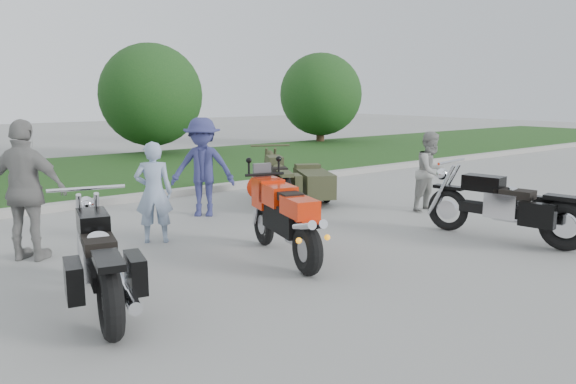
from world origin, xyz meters
TOP-DOWN VIEW (x-y plane):
  - ground at (0.00, 0.00)m, footprint 80.00×80.00m
  - curb at (0.00, 6.00)m, footprint 60.00×0.30m
  - grass_strip at (0.00, 10.15)m, footprint 60.00×8.00m
  - tree_mid_right at (4.00, 13.50)m, footprint 3.60×3.60m
  - tree_far_right at (12.00, 13.50)m, footprint 3.60×3.60m
  - sportbike_red at (-0.02, 0.67)m, footprint 0.80×2.18m
  - cruiser_left at (-2.67, 0.43)m, footprint 0.77×2.52m
  - cruiser_right at (3.33, -0.71)m, footprint 0.69×2.56m
  - cruiser_sidecar at (2.65, 3.61)m, footprint 1.87×2.33m
  - person_stripe at (-1.02, 2.65)m, footprint 0.68×0.60m
  - person_grey at (4.24, 1.50)m, footprint 0.77×0.61m
  - person_denim at (0.52, 3.84)m, footprint 1.35×1.28m
  - person_back at (-2.78, 2.85)m, footprint 1.13×1.14m

SIDE VIEW (x-z plane):
  - ground at x=0.00m, z-range 0.00..0.00m
  - grass_strip at x=0.00m, z-range 0.00..0.14m
  - curb at x=0.00m, z-range 0.00..0.15m
  - cruiser_sidecar at x=2.65m, z-range -0.03..0.93m
  - cruiser_left at x=-2.67m, z-range 0.01..1.00m
  - cruiser_right at x=3.33m, z-range 0.01..1.00m
  - sportbike_red at x=-0.02m, z-range 0.09..1.14m
  - person_grey at x=4.24m, z-range 0.00..1.55m
  - person_stripe at x=-1.02m, z-range 0.00..1.56m
  - person_denim at x=0.52m, z-range 0.00..1.84m
  - person_back at x=-2.78m, z-range 0.00..1.94m
  - tree_mid_right at x=4.00m, z-range 0.19..4.19m
  - tree_far_right at x=12.00m, z-range 0.19..4.19m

